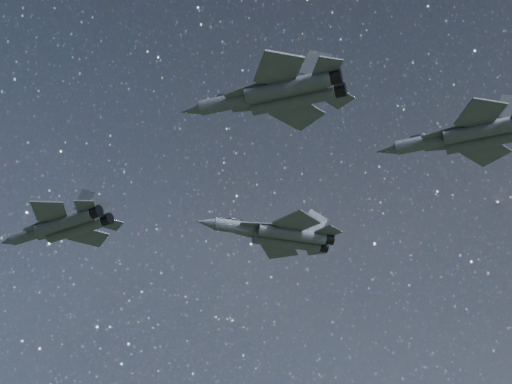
# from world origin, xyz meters

# --- Properties ---
(jet_lead) EXTENTS (16.69, 11.14, 4.23)m
(jet_lead) POSITION_xyz_m (-22.12, 5.07, 150.25)
(jet_lead) COLOR #343941
(jet_left) EXTENTS (17.24, 11.30, 4.44)m
(jet_left) POSITION_xyz_m (2.03, 12.64, 151.29)
(jet_left) COLOR #343941
(jet_right) EXTENTS (16.90, 11.72, 4.24)m
(jet_right) POSITION_xyz_m (5.00, -11.28, 152.65)
(jet_right) COLOR #343941
(jet_slot) EXTENTS (16.75, 11.55, 4.20)m
(jet_slot) POSITION_xyz_m (23.36, -2.74, 152.16)
(jet_slot) COLOR #343941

